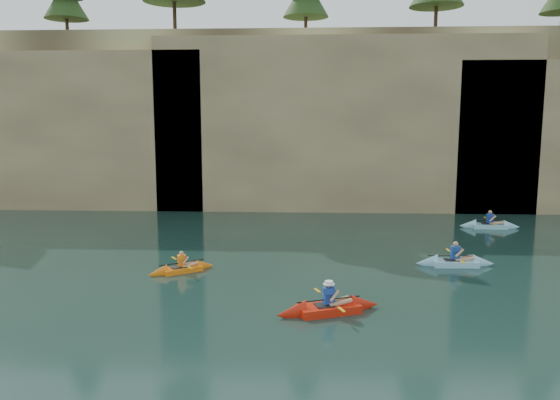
{
  "coord_description": "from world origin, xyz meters",
  "views": [
    {
      "loc": [
        -0.26,
        -12.91,
        5.92
      ],
      "look_at": [
        -1.27,
        6.64,
        3.0
      ],
      "focal_mm": 35.0,
      "sensor_mm": 36.0,
      "label": 1
    }
  ],
  "objects": [
    {
      "name": "cliff_slab_center",
      "position": [
        2.0,
        22.6,
        5.7
      ],
      "size": [
        24.0,
        2.4,
        11.4
      ],
      "primitive_type": "cube",
      "color": "tan",
      "rests_on": "ground"
    },
    {
      "name": "cliff_slab_west",
      "position": [
        -20.0,
        22.6,
        5.28
      ],
      "size": [
        26.0,
        2.4,
        10.56
      ],
      "primitive_type": "cube",
      "color": "tan",
      "rests_on": "ground"
    },
    {
      "name": "sea_cave_east",
      "position": [
        10.0,
        21.95,
        2.25
      ],
      "size": [
        5.0,
        1.0,
        4.5
      ],
      "primitive_type": "cube",
      "color": "black",
      "rests_on": "ground"
    },
    {
      "name": "cliff",
      "position": [
        0.0,
        30.0,
        6.0
      ],
      "size": [
        70.0,
        16.0,
        12.0
      ],
      "primitive_type": "cube",
      "color": "tan",
      "rests_on": "ground"
    },
    {
      "name": "ground",
      "position": [
        0.0,
        0.0,
        0.0
      ],
      "size": [
        160.0,
        160.0,
        0.0
      ],
      "primitive_type": "plane",
      "color": "black",
      "rests_on": "ground"
    },
    {
      "name": "kayaker_orange",
      "position": [
        -5.15,
        7.51,
        0.13
      ],
      "size": [
        2.6,
        2.09,
        1.04
      ],
      "rotation": [
        0.0,
        0.0,
        0.61
      ],
      "color": "orange",
      "rests_on": "ground"
    },
    {
      "name": "sea_cave_center",
      "position": [
        -4.0,
        21.95,
        1.6
      ],
      "size": [
        3.5,
        1.0,
        3.2
      ],
      "primitive_type": "cube",
      "color": "black",
      "rests_on": "ground"
    },
    {
      "name": "sea_cave_west",
      "position": [
        -18.0,
        21.95,
        2.0
      ],
      "size": [
        4.5,
        1.0,
        4.0
      ],
      "primitive_type": "cube",
      "color": "black",
      "rests_on": "ground"
    },
    {
      "name": "kayaker_ltblue_mid",
      "position": [
        9.68,
        16.92,
        0.15
      ],
      "size": [
        3.25,
        2.4,
        1.22
      ],
      "rotation": [
        0.0,
        0.0,
        -0.07
      ],
      "color": "#87C9E3",
      "rests_on": "ground"
    },
    {
      "name": "kayaker_ltblue_near",
      "position": [
        5.73,
        8.96,
        0.15
      ],
      "size": [
        3.19,
        2.46,
        1.25
      ],
      "rotation": [
        0.0,
        0.0,
        0.03
      ],
      "color": "#8FCEF0",
      "rests_on": "ground"
    },
    {
      "name": "main_kayaker",
      "position": [
        0.4,
        3.23,
        0.17
      ],
      "size": [
        3.44,
        2.18,
        1.26
      ],
      "rotation": [
        0.0,
        0.0,
        0.36
      ],
      "color": "red",
      "rests_on": "ground"
    }
  ]
}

